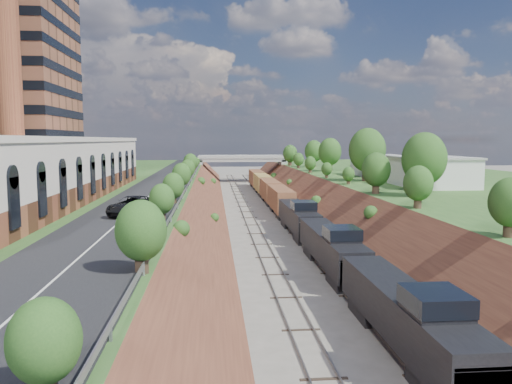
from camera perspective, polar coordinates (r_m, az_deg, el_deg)
The scene contains 17 objects.
platform_left at distance 81.63m, azimuth -22.78°, elevation -0.95°, with size 44.00×180.00×5.00m, color #315924.
platform_right at distance 87.81m, azimuth 22.88°, elevation -0.50°, with size 44.00×180.00×5.00m, color #315924.
embankment_left at distance 78.09m, azimuth -7.14°, elevation -2.68°, with size 7.07×180.00×7.07m, color brown.
embankment_right at distance 80.29m, azimuth 8.77°, elevation -2.46°, with size 7.07×180.00×7.07m, color brown.
rail_left_track at distance 78.19m, azimuth -0.97°, elevation -2.55°, with size 1.58×180.00×0.18m, color gray.
rail_right_track at distance 78.72m, azimuth 2.81°, elevation -2.50°, with size 1.58×180.00×0.18m, color gray.
road at distance 77.80m, azimuth -10.50°, elevation 0.98°, with size 8.00×180.00×0.10m, color black.
guardrail at distance 77.27m, azimuth -7.49°, elevation 1.37°, with size 0.10×171.00×0.70m.
commercial_building at distance 58.77m, azimuth -24.91°, elevation 2.31°, with size 14.30×62.30×7.00m.
smokestack at distance 79.46m, azimuth -26.51°, elevation 15.01°, with size 3.20×3.20×40.00m, color brown.
overpass at distance 139.53m, azimuth -1.67°, elevation 3.20°, with size 24.50×8.30×7.40m.
white_building_near at distance 76.10m, azimuth 19.49°, elevation 2.10°, with size 9.00×12.00×4.00m, color silver.
white_building_far at distance 96.37m, azimuth 13.81°, elevation 2.90°, with size 8.00×10.00×3.60m, color silver.
tree_right_large at distance 62.39m, azimuth 18.66°, elevation 3.54°, with size 5.25×5.25×7.61m.
tree_left_crest at distance 37.63m, azimuth -10.80°, elevation -1.25°, with size 2.45×2.45×3.55m.
freight_train at distance 76.83m, azimuth 2.98°, elevation -0.99°, with size 2.74×111.16×4.55m.
suv at distance 45.25m, azimuth -13.96°, elevation -1.53°, with size 2.74×5.94×1.65m, color black.
Camera 1 is at (-7.93, -17.14, 11.72)m, focal length 35.00 mm.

